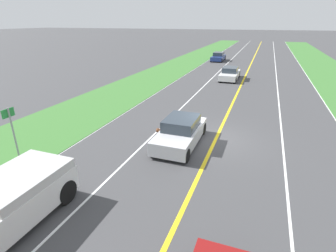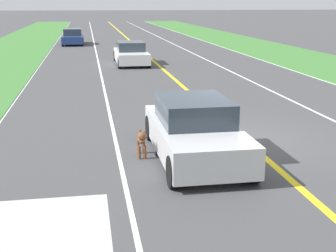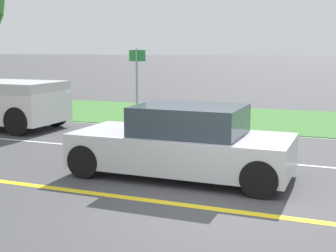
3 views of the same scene
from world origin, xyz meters
TOP-DOWN VIEW (x-y plane):
  - ground_plane at (0.00, 0.00)m, footprint 400.00×400.00m
  - centre_divider_line at (0.00, 0.00)m, footprint 0.18×160.00m
  - lane_edge_line_right at (7.00, 0.00)m, footprint 0.14×160.00m
  - lane_dash_same_dir at (3.50, 0.00)m, footprint 0.10×160.00m
  - grass_verge_right at (10.00, 0.00)m, footprint 6.00×160.00m
  - ego_car at (1.69, 1.24)m, footprint 1.91×4.36m
  - dog at (2.95, 1.01)m, footprint 0.24×1.08m
  - street_sign at (8.46, 5.48)m, footprint 0.11×0.64m

SIDE VIEW (x-z plane):
  - ground_plane at x=0.00m, z-range 0.00..0.00m
  - centre_divider_line at x=0.00m, z-range 0.00..0.01m
  - lane_edge_line_right at x=7.00m, z-range 0.00..0.01m
  - lane_dash_same_dir at x=3.50m, z-range 0.00..0.01m
  - grass_verge_right at x=10.00m, z-range 0.00..0.03m
  - dog at x=2.95m, z-range 0.09..0.84m
  - ego_car at x=1.69m, z-range -0.05..1.39m
  - street_sign at x=8.46m, z-range 0.33..2.89m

